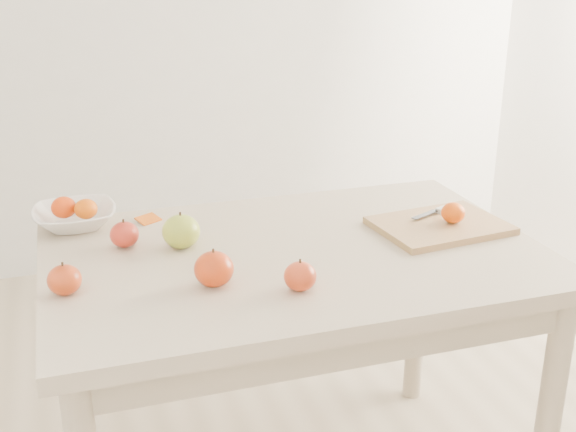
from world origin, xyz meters
name	(u,v)px	position (x,y,z in m)	size (l,w,h in m)	color
table	(294,286)	(0.00, 0.00, 0.65)	(1.20, 0.80, 0.75)	#C4B294
cutting_board	(440,226)	(0.41, 0.01, 0.76)	(0.33, 0.24, 0.02)	#AD7F56
board_tangerine	(453,213)	(0.44, 0.00, 0.80)	(0.06, 0.06, 0.05)	#E74A08
fruit_bowl	(75,217)	(-0.50, 0.33, 0.78)	(0.22, 0.22, 0.05)	white
bowl_tangerine_near	(64,207)	(-0.53, 0.34, 0.80)	(0.06, 0.06, 0.06)	#C83607
bowl_tangerine_far	(86,209)	(-0.47, 0.31, 0.80)	(0.06, 0.06, 0.05)	#E25F08
orange_peel_a	(148,221)	(-0.31, 0.30, 0.75)	(0.06, 0.04, 0.00)	#D2570E
orange_peel_b	(179,226)	(-0.24, 0.24, 0.75)	(0.04, 0.04, 0.00)	#DC500F
paring_knife	(443,209)	(0.45, 0.08, 0.78)	(0.16, 0.08, 0.01)	silver
apple_green	(181,231)	(-0.26, 0.10, 0.79)	(0.09, 0.09, 0.08)	olive
apple_red_a	(124,235)	(-0.39, 0.15, 0.78)	(0.07, 0.07, 0.06)	#900208
apple_red_b	(214,269)	(-0.23, -0.13, 0.79)	(0.09, 0.09, 0.08)	#A20205
apple_red_d	(64,280)	(-0.54, -0.08, 0.78)	(0.07, 0.07, 0.07)	maroon
apple_red_c	(300,276)	(-0.06, -0.21, 0.78)	(0.07, 0.07, 0.06)	#9D2715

